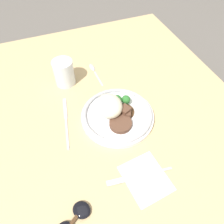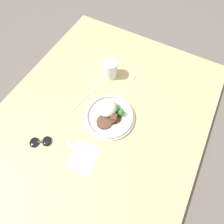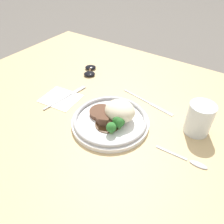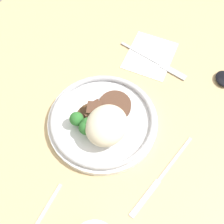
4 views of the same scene
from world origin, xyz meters
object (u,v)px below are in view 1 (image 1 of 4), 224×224
object	(u,v)px
knife	(66,120)
sunglasses	(74,220)
spoon	(94,70)
juice_glass	(64,74)
fork	(133,177)
plate	(116,112)

from	to	relation	value
knife	sunglasses	xyz separation A→B (m)	(-0.32, 0.06, 0.01)
spoon	sunglasses	xyz separation A→B (m)	(-0.54, 0.23, 0.01)
juice_glass	fork	bearing A→B (deg)	-169.51
juice_glass	spoon	size ratio (longest dim) A/B	0.69
plate	fork	bearing A→B (deg)	170.71
plate	juice_glass	xyz separation A→B (m)	(0.23, 0.12, 0.02)
plate	fork	xyz separation A→B (m)	(-0.22, 0.04, -0.02)
fork	knife	bearing A→B (deg)	-57.39
sunglasses	knife	bearing A→B (deg)	-43.89
plate	sunglasses	xyz separation A→B (m)	(-0.27, 0.22, -0.02)
juice_glass	knife	bearing A→B (deg)	166.34
spoon	sunglasses	size ratio (longest dim) A/B	1.32
sunglasses	juice_glass	bearing A→B (deg)	-45.31
juice_glass	fork	size ratio (longest dim) A/B	0.52
fork	sunglasses	distance (m)	0.19
juice_glass	fork	world-z (taller)	juice_glass
knife	spoon	xyz separation A→B (m)	(0.22, -0.17, 0.00)
fork	knife	size ratio (longest dim) A/B	0.90
plate	juice_glass	world-z (taller)	juice_glass
juice_glass	spoon	xyz separation A→B (m)	(0.03, -0.13, -0.04)
juice_glass	sunglasses	distance (m)	0.52
fork	spoon	distance (m)	0.49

